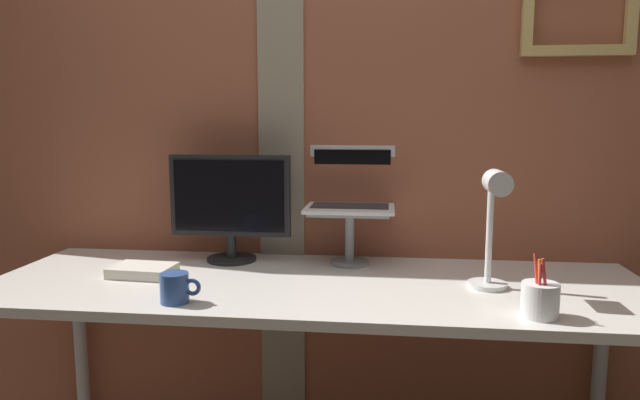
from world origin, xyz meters
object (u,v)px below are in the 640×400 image
object	(u,v)px
pen_cup	(540,300)
coffee_mug	(175,288)
monitor	(230,201)
laptop	(351,191)
desk_lamp	(493,217)

from	to	relation	value
pen_cup	coffee_mug	size ratio (longest dim) A/B	1.44
monitor	coffee_mug	distance (m)	0.52
coffee_mug	laptop	bearing A→B (deg)	50.42
laptop	coffee_mug	size ratio (longest dim) A/B	2.67
pen_cup	monitor	bearing A→B (deg)	153.10
desk_lamp	pen_cup	distance (m)	0.29
desk_lamp	pen_cup	size ratio (longest dim) A/B	2.19
coffee_mug	pen_cup	bearing A→B (deg)	-0.03
monitor	laptop	bearing A→B (deg)	8.54
desk_lamp	coffee_mug	distance (m)	0.94
laptop	desk_lamp	bearing A→B (deg)	-38.58
monitor	pen_cup	bearing A→B (deg)	-26.90
pen_cup	coffee_mug	xyz separation A→B (m)	(-0.99, 0.00, -0.00)
laptop	coffee_mug	bearing A→B (deg)	-129.58
monitor	desk_lamp	size ratio (longest dim) A/B	1.19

